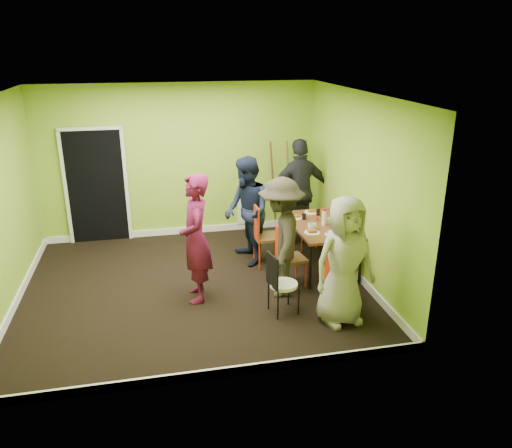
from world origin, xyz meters
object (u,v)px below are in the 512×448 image
Objects in this scene: orange_bottle at (317,218)px; chair_front_end at (339,271)px; blue_bottle at (342,223)px; person_left_far at (247,211)px; dining_table at (321,227)px; person_back_end at (300,192)px; chair_left_far at (263,231)px; easel at (286,186)px; chair_bentwood at (280,281)px; chair_back_end at (299,207)px; person_front_end at (344,261)px; person_left_near at (281,238)px; thermos at (324,218)px; chair_left_near at (287,254)px; person_standing at (196,239)px.

chair_front_end is at bearing -97.02° from orange_bottle.
person_left_far is (-1.33, 0.76, 0.03)m from blue_bottle.
person_back_end is (-0.01, 1.18, 0.25)m from dining_table.
chair_front_end is at bearing 20.72° from chair_left_far.
easel reaches higher than orange_bottle.
chair_back_end is at bearing 147.08° from chair_bentwood.
chair_left_far is 2.05m from person_front_end.
orange_bottle is (0.86, -0.15, 0.21)m from chair_left_far.
easel is 0.61m from person_back_end.
person_left_near is at bearing 151.98° from chair_front_end.
chair_bentwood is 3.65× the size of thermos.
blue_bottle is (0.91, 0.20, 0.34)m from chair_left_near.
person_standing reaches higher than chair_back_end.
chair_front_end is 0.58× the size of person_left_far.
chair_bentwood is 1.76m from orange_bottle.
person_left_far is (-0.90, 1.80, 0.30)m from chair_front_end.
blue_bottle is at bearing 99.33° from person_standing.
thermos is at bearing 128.50° from blue_bottle.
chair_left_near is at bearing 136.09° from chair_front_end.
chair_left_near is 0.54× the size of person_front_end.
easel reaches higher than chair_back_end.
chair_left_near is (-0.70, -0.50, -0.18)m from dining_table.
chair_left_far is 13.17× the size of orange_bottle.
easel is at bearing 156.16° from chair_left_near.
person_standing reaches higher than person_left_far.
chair_bentwood is 1.64m from thermos.
chair_left_near is at bearing 147.13° from chair_bentwood.
thermos is (0.23, 1.29, 0.29)m from chair_front_end.
chair_left_far is 1.06m from person_left_near.
person_back_end is at bearing 132.70° from person_standing.
person_front_end is (0.58, -0.91, -0.01)m from person_left_near.
person_front_end is at bearing 65.55° from chair_back_end.
blue_bottle is at bearing 83.60° from chair_front_end.
person_front_end is (-0.26, -2.80, -0.09)m from person_back_end.
chair_bentwood is 2.68m from person_back_end.
person_back_end is (2.03, 1.79, 0.03)m from person_standing.
chair_bentwood is at bearing -6.15° from chair_left_far.
chair_bentwood is 0.50× the size of person_left_near.
person_left_far reaches higher than chair_back_end.
chair_left_far is 0.61× the size of person_front_end.
dining_table is at bearing 130.82° from chair_bentwood.
chair_front_end is at bearing 69.75° from person_standing.
person_front_end is (-0.27, -1.62, 0.16)m from dining_table.
chair_left_far is 1.70m from easel.
chair_left_near is 1.25m from person_front_end.
person_left_far reaches higher than blue_bottle.
person_left_near is (-0.80, -1.77, 0.17)m from chair_back_end.
blue_bottle is at bearing 81.60° from chair_back_end.
person_left_far is (-1.13, 0.51, 0.01)m from thermos.
chair_front_end reaches higher than blue_bottle.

